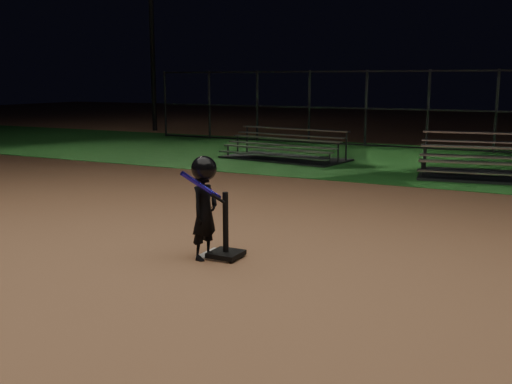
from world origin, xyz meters
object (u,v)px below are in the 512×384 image
at_px(home_plate, 220,255).
at_px(light_pole_left, 150,13).
at_px(batting_tee, 226,244).
at_px(child_batter, 204,205).
at_px(bleacher_left, 284,153).

relative_size(home_plate, light_pole_left, 0.05).
distance_m(batting_tee, child_batter, 0.57).
relative_size(child_batter, light_pole_left, 0.15).
bearing_deg(home_plate, child_batter, -122.01).
relative_size(child_batter, bleacher_left, 0.36).
height_order(home_plate, child_batter, child_batter).
bearing_deg(home_plate, batting_tee, -24.97).
height_order(batting_tee, bleacher_left, same).
height_order(child_batter, bleacher_left, child_batter).
xyz_separation_m(home_plate, light_pole_left, (-12.00, 14.94, 4.93)).
height_order(batting_tee, child_batter, child_batter).
bearing_deg(bleacher_left, batting_tee, -62.28).
bearing_deg(light_pole_left, bleacher_left, -34.59).
xyz_separation_m(child_batter, light_pole_left, (-11.89, 15.12, 4.27)).
relative_size(batting_tee, child_batter, 0.63).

